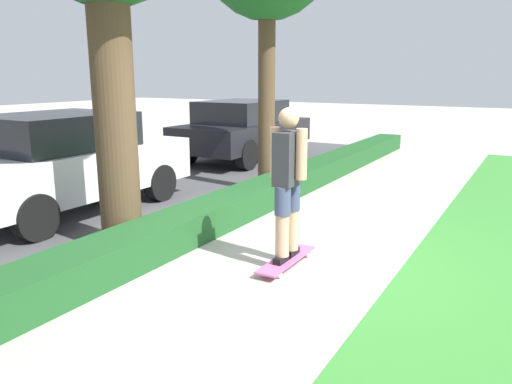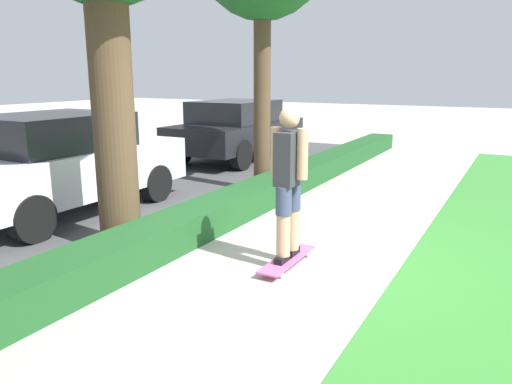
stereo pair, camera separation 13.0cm
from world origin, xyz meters
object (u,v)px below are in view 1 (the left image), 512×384
Objects in this scene: skater_person at (288,181)px; skateboard at (287,260)px; parked_car_rear at (243,129)px; parked_car_middle at (64,162)px.

skateboard is at bearing 0.00° from skater_person.
parked_car_rear is at bearing 35.09° from skater_person.
parked_car_middle is at bearing -178.52° from parked_car_rear.
skateboard is 0.89m from skater_person.
parked_car_middle is (0.35, 3.92, 0.70)m from skateboard.
parked_car_rear is at bearing 1.87° from parked_car_middle.
parked_car_rear is at bearing 35.09° from skateboard.
skater_person is 0.41× the size of parked_car_rear.
parked_car_middle reaches higher than parked_car_rear.
parked_car_middle is (0.35, 3.92, -0.19)m from skater_person.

